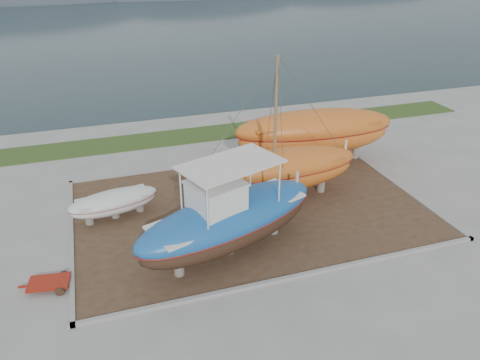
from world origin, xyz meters
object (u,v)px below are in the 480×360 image
object	(u,v)px
orange_bare_hull	(314,138)
red_trailer	(49,284)
orange_sailboat	(283,131)
blue_caique	(229,210)
white_dinghy	(114,205)

from	to	relation	value
orange_bare_hull	red_trailer	distance (m)	17.73
orange_sailboat	red_trailer	world-z (taller)	orange_sailboat
blue_caique	white_dinghy	xyz separation A→B (m)	(-4.70, 4.83, -1.54)
orange_sailboat	orange_bare_hull	world-z (taller)	orange_sailboat
blue_caique	orange_sailboat	world-z (taller)	orange_sailboat
white_dinghy	orange_sailboat	size ratio (longest dim) A/B	0.52
orange_sailboat	orange_bare_hull	bearing A→B (deg)	43.49
blue_caique	orange_bare_hull	distance (m)	11.23
orange_sailboat	orange_bare_hull	xyz separation A→B (m)	(3.86, 3.84, -2.26)
white_dinghy	orange_sailboat	bearing A→B (deg)	-16.90
blue_caique	orange_bare_hull	bearing A→B (deg)	24.83
orange_bare_hull	orange_sailboat	bearing A→B (deg)	-130.43
blue_caique	orange_bare_hull	xyz separation A→B (m)	(8.04, 7.83, -0.53)
red_trailer	orange_bare_hull	bearing A→B (deg)	34.83
white_dinghy	orange_bare_hull	bearing A→B (deg)	1.78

